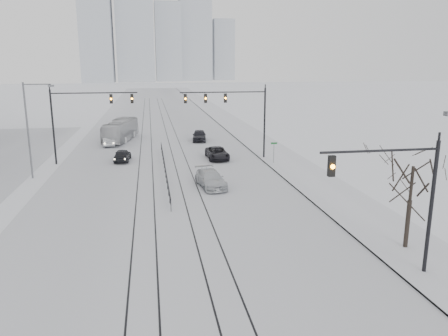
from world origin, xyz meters
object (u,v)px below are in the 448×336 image
traffic_mast_near (403,191)px  sedan_sb_inner (122,155)px  bare_tree (412,175)px  sedan_nb_right (211,179)px  sedan_sb_outer (108,141)px  sedan_nb_front (217,153)px  box_truck (121,130)px  sedan_nb_far (199,136)px

traffic_mast_near → sedan_sb_inner: bearing=116.8°
bare_tree → sedan_nb_right: bearing=121.9°
sedan_sb_outer → sedan_nb_front: size_ratio=0.88×
sedan_sb_outer → box_truck: 4.01m
sedan_sb_inner → sedan_nb_far: bearing=-125.7°
bare_tree → sedan_sb_outer: bearing=118.3°
sedan_nb_front → box_truck: bearing=127.7°
sedan_nb_front → sedan_nb_far: size_ratio=1.07×
traffic_mast_near → sedan_sb_outer: bearing=113.7°
traffic_mast_near → bare_tree: bearing=51.2°
sedan_nb_right → box_truck: (-9.18, 25.73, 0.77)m
bare_tree → sedan_nb_far: 39.85m
bare_tree → sedan_sb_inner: bare_tree is taller
sedan_nb_far → bare_tree: bearing=-71.8°
traffic_mast_near → sedan_nb_front: traffic_mast_near is taller
sedan_nb_far → box_truck: size_ratio=0.43×
bare_tree → sedan_nb_right: 18.20m
traffic_mast_near → sedan_sb_outer: traffic_mast_near is taller
sedan_sb_outer → sedan_nb_far: 12.49m
traffic_mast_near → sedan_nb_far: traffic_mast_near is taller
bare_tree → sedan_nb_right: (-9.40, 15.12, -3.76)m
sedan_sb_outer → box_truck: box_truck is taller
sedan_sb_inner → sedan_nb_right: (8.26, -12.07, 0.04)m
sedan_sb_inner → box_truck: (-0.92, 13.65, 0.80)m
sedan_sb_outer → sedan_nb_right: (10.67, -22.09, 0.02)m
sedan_nb_right → sedan_sb_inner: bearing=117.1°
sedan_sb_outer → sedan_nb_far: size_ratio=0.94×
sedan_nb_front → sedan_nb_right: size_ratio=0.98×
sedan_nb_front → box_truck: 18.42m
sedan_nb_right → sedan_nb_far: size_ratio=1.10×
bare_tree → sedan_nb_front: 27.69m
sedan_sb_inner → sedan_sb_outer: (-2.41, 10.02, 0.02)m
sedan_sb_inner → sedan_nb_right: sedan_nb_right is taller
bare_tree → sedan_nb_right: bare_tree is taller
sedan_nb_right → box_truck: size_ratio=0.47×
traffic_mast_near → sedan_nb_right: traffic_mast_near is taller
traffic_mast_near → sedan_nb_right: (-6.98, 18.12, -3.84)m
sedan_sb_outer → sedan_nb_far: bearing=179.3°
traffic_mast_near → sedan_nb_front: size_ratio=1.43×
sedan_sb_inner → traffic_mast_near: bearing=121.4°
traffic_mast_near → sedan_nb_right: size_ratio=1.40×
sedan_nb_front → sedan_nb_right: (-2.34, -11.38, 0.04)m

